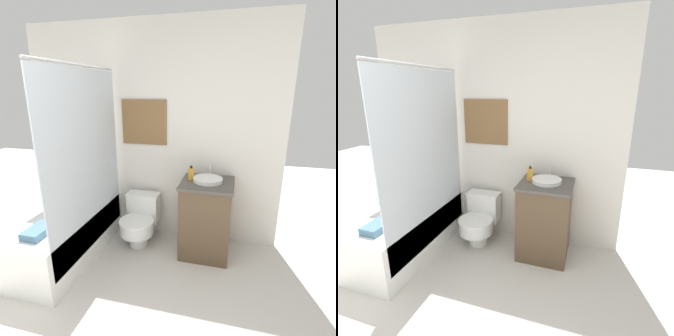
{
  "view_description": "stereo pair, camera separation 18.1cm",
  "coord_description": "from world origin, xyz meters",
  "views": [
    {
      "loc": [
        0.96,
        -0.53,
        1.77
      ],
      "look_at": [
        0.34,
        1.9,
        1.01
      ],
      "focal_mm": 28.0,
      "sensor_mm": 36.0,
      "label": 1
    },
    {
      "loc": [
        1.13,
        -0.48,
        1.77
      ],
      "look_at": [
        0.34,
        1.9,
        1.01
      ],
      "focal_mm": 28.0,
      "sensor_mm": 36.0,
      "label": 2
    }
  ],
  "objects": [
    {
      "name": "wall_back",
      "position": [
        -0.0,
        2.38,
        1.25
      ],
      "size": [
        3.0,
        0.07,
        2.5
      ],
      "color": "silver",
      "rests_on": "ground_plane"
    },
    {
      "name": "vanity",
      "position": [
        0.72,
        2.07,
        0.42
      ],
      "size": [
        0.55,
        0.54,
        0.84
      ],
      "color": "brown",
      "rests_on": "ground_plane"
    },
    {
      "name": "toilet",
      "position": [
        -0.05,
        2.08,
        0.3
      ],
      "size": [
        0.4,
        0.54,
        0.57
      ],
      "color": "white",
      "rests_on": "ground_plane"
    },
    {
      "name": "shower_area",
      "position": [
        -0.69,
        1.64,
        0.3
      ],
      "size": [
        0.6,
        1.42,
        1.98
      ],
      "color": "white",
      "rests_on": "ground_plane"
    },
    {
      "name": "sink",
      "position": [
        0.72,
        2.09,
        0.86
      ],
      "size": [
        0.31,
        0.35,
        0.13
      ],
      "color": "white",
      "rests_on": "vanity"
    },
    {
      "name": "soap_bottle",
      "position": [
        0.54,
        2.11,
        0.9
      ],
      "size": [
        0.06,
        0.06,
        0.15
      ],
      "color": "gold",
      "rests_on": "vanity"
    }
  ]
}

